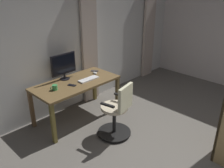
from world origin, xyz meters
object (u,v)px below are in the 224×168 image
Objects in this scene: computer_keyboard at (89,79)px; mug_coffee at (55,87)px; desk at (76,86)px; computer_mouse at (95,73)px; cell_phone_by_monitor at (95,71)px; cell_phone_face_up at (72,85)px; computer_monitor at (64,65)px; office_chair at (117,112)px.

mug_coffee is (0.67, -0.07, 0.03)m from computer_keyboard.
computer_mouse is (-0.50, -0.06, 0.10)m from desk.
cell_phone_face_up is at bearing -13.17° from cell_phone_by_monitor.
cell_phone_face_up is 1.10× the size of mug_coffee.
computer_monitor is 0.51m from computer_keyboard.
computer_monitor is at bearing -127.90° from cell_phone_face_up.
office_chair is at bearing 34.62° from cell_phone_by_monitor.
computer_keyboard is at bearing 27.14° from computer_mouse.
desk is 0.52m from computer_mouse.
computer_keyboard is at bearing 173.91° from mug_coffee.
office_chair reaches higher than computer_keyboard.
desk is at bearing -175.39° from cell_phone_face_up.
office_chair reaches higher than mug_coffee.
cell_phone_face_up is at bearing -2.35° from computer_keyboard.
desk is at bearing 6.25° from computer_mouse.
desk is 15.37× the size of computer_mouse.
office_chair is (-0.11, 0.91, -0.21)m from desk.
cell_phone_by_monitor is 0.77m from cell_phone_face_up.
office_chair is 9.39× the size of computer_mouse.
computer_mouse is 0.77× the size of mug_coffee.
cell_phone_by_monitor is at bearing -170.12° from mug_coffee.
computer_monitor is 3.85× the size of mug_coffee.
computer_mouse is at bearing 19.03° from cell_phone_by_monitor.
computer_monitor is (0.06, -0.26, 0.35)m from desk.
computer_mouse reaches higher than cell_phone_face_up.
mug_coffee is (0.39, 0.27, -0.22)m from computer_monitor.
office_chair is 6.52× the size of cell_phone_by_monitor.
mug_coffee is (1.04, 0.18, 0.04)m from cell_phone_by_monitor.
desk is 0.18m from cell_phone_face_up.
computer_keyboard is 0.36m from cell_phone_face_up.
desk is 10.67× the size of cell_phone_face_up.
desk is 11.76× the size of mug_coffee.
desk is 0.44m from computer_monitor.
office_chair reaches higher than cell_phone_face_up.
mug_coffee is at bearing 4.43° from computer_mouse.
office_chair reaches higher than cell_phone_by_monitor.
cell_phone_face_up is at bearing 11.38° from computer_mouse.
office_chair is 1.09m from computer_mouse.
computer_mouse is 0.69× the size of cell_phone_by_monitor.
computer_mouse reaches higher than computer_keyboard.
computer_mouse is at bearing 160.21° from computer_monitor.
computer_keyboard reaches higher than cell_phone_face_up.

